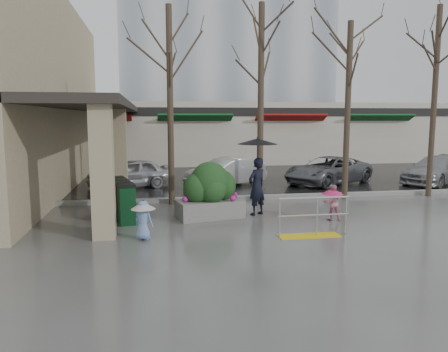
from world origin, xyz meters
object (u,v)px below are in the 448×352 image
object	(u,v)px
car_b	(226,172)
child_pink	(332,200)
child_blue	(143,216)
news_boxes	(122,199)
woman	(257,170)
handrail	(312,222)
tree_midwest	(261,55)
car_d	(436,170)
car_a	(130,173)
tree_mideast	(349,67)
tree_west	(169,57)
planter	(210,191)
car_c	(328,170)
tree_east	(437,55)

from	to	relation	value
car_b	child_pink	bearing A→B (deg)	-13.97
child_blue	news_boxes	world-z (taller)	news_boxes
woman	car_b	distance (m)	5.89
handrail	news_boxes	distance (m)	5.72
handrail	tree_midwest	bearing A→B (deg)	91.91
car_d	car_b	bearing A→B (deg)	-125.32
news_boxes	car_a	bearing A→B (deg)	76.67
tree_mideast	tree_west	bearing A→B (deg)	-180.00
planter	car_b	xyz separation A→B (m)	(1.54, 5.97, -0.19)
tree_west	tree_midwest	bearing A→B (deg)	0.00
tree_midwest	car_a	distance (m)	7.76
car_c	tree_midwest	bearing A→B (deg)	-78.68
car_a	car_b	distance (m)	4.23
tree_west	child_blue	size ratio (longest dim) A/B	6.74
handrail	car_d	distance (m)	11.88
tree_east	child_pink	world-z (taller)	tree_east
tree_mideast	car_a	size ratio (longest dim) A/B	1.76
news_boxes	car_c	bearing A→B (deg)	18.23
woman	car_b	size ratio (longest dim) A/B	0.64
woman	child_pink	size ratio (longest dim) A/B	2.30
tree_west	tree_mideast	size ratio (longest dim) A/B	1.05
planter	car_a	size ratio (longest dim) A/B	0.58
woman	child_blue	distance (m)	4.24
tree_mideast	woman	bearing A→B (deg)	-151.57
child_blue	car_a	world-z (taller)	car_a
woman	news_boxes	distance (m)	4.25
woman	news_boxes	xyz separation A→B (m)	(-4.16, 0.17, -0.83)
car_c	car_d	bearing A→B (deg)	53.42
tree_west	child_pink	world-z (taller)	tree_west
news_boxes	tree_west	bearing A→B (deg)	37.31
tree_mideast	planter	xyz separation A→B (m)	(-5.44, -2.26, -4.04)
tree_west	tree_mideast	xyz separation A→B (m)	(6.50, 0.00, -0.22)
child_blue	car_c	distance (m)	11.47
tree_west	news_boxes	bearing A→B (deg)	-129.18
handrail	car_c	world-z (taller)	car_c
tree_west	news_boxes	world-z (taller)	tree_west
tree_midwest	child_blue	distance (m)	7.60
handrail	car_c	size ratio (longest dim) A/B	0.42
woman	planter	xyz separation A→B (m)	(-1.50, -0.13, -0.60)
car_b	woman	bearing A→B (deg)	-30.56
handrail	car_d	size ratio (longest dim) A/B	0.44
tree_midwest	child_pink	xyz separation A→B (m)	(1.41, -3.20, -4.61)
tree_mideast	news_boxes	world-z (taller)	tree_mideast
car_a	car_b	bearing A→B (deg)	70.48
handrail	car_b	distance (m)	8.54
car_b	car_c	world-z (taller)	same
tree_west	car_b	distance (m)	6.35
car_a	car_b	xyz separation A→B (m)	(4.22, -0.28, 0.00)
tree_mideast	tree_east	world-z (taller)	tree_east
child_blue	car_b	distance (m)	8.85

